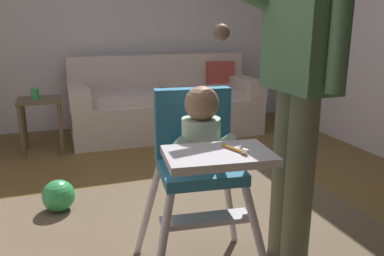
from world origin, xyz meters
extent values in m
cube|color=brown|center=(0.00, 0.00, -0.05)|extent=(5.87, 6.62, 0.10)
cube|color=silver|center=(0.00, 2.54, 1.34)|extent=(5.07, 0.06, 2.67)
cube|color=beige|center=(0.45, 1.96, 0.20)|extent=(2.05, 0.84, 0.40)
cube|color=beige|center=(0.45, 2.29, 0.63)|extent=(2.05, 0.22, 0.46)
cube|color=beige|center=(-0.49, 1.96, 0.50)|extent=(0.20, 0.84, 0.20)
cube|color=beige|center=(1.38, 1.96, 0.50)|extent=(0.20, 0.84, 0.20)
cube|color=beige|center=(0.01, 1.91, 0.46)|extent=(0.81, 0.60, 0.11)
cube|color=beige|center=(0.89, 1.91, 0.46)|extent=(0.81, 0.60, 0.11)
cube|color=#B24238|center=(1.17, 2.16, 0.60)|extent=(0.34, 0.10, 0.34)
cylinder|color=silver|center=(0.11, -0.84, 0.27)|extent=(0.16, 0.18, 0.55)
cylinder|color=silver|center=(-0.28, -0.36, 0.27)|extent=(0.16, 0.18, 0.55)
cylinder|color=silver|center=(0.15, -0.41, 0.27)|extent=(0.18, 0.16, 0.55)
cube|color=teal|center=(-0.09, -0.60, 0.57)|extent=(0.40, 0.40, 0.05)
cube|color=teal|center=(-0.07, -0.45, 0.75)|extent=(0.37, 0.11, 0.32)
cube|color=silver|center=(-0.12, -0.89, 0.73)|extent=(0.43, 0.30, 0.03)
cube|color=silver|center=(-0.10, -0.71, 0.37)|extent=(0.41, 0.14, 0.02)
cylinder|color=#B5D4B7|center=(-0.09, -0.62, 0.70)|extent=(0.19, 0.19, 0.22)
sphere|color=#997051|center=(-0.09, -0.63, 0.88)|extent=(0.15, 0.15, 0.15)
cylinder|color=#B5D4B7|center=(-0.20, -0.65, 0.71)|extent=(0.06, 0.15, 0.10)
cylinder|color=#B5D4B7|center=(0.01, -0.67, 0.71)|extent=(0.06, 0.15, 0.10)
cylinder|color=#C67A23|center=(-0.06, -0.90, 0.75)|extent=(0.05, 0.13, 0.01)
cube|color=white|center=(-0.04, -0.95, 0.76)|extent=(0.02, 0.03, 0.02)
cylinder|color=#64674C|center=(0.42, -0.53, 0.45)|extent=(0.14, 0.14, 0.90)
cylinder|color=#64674C|center=(0.42, -0.65, 0.45)|extent=(0.14, 0.14, 0.90)
cube|color=#4F7750|center=(0.42, -0.59, 1.18)|extent=(0.21, 0.40, 0.57)
sphere|color=brown|center=(0.09, -0.42, 1.17)|extent=(0.08, 0.08, 0.08)
cylinder|color=#4F7750|center=(0.42, -0.83, 1.18)|extent=(0.07, 0.07, 0.51)
sphere|color=green|center=(-0.73, 0.37, 0.11)|extent=(0.21, 0.21, 0.21)
cube|color=brown|center=(-0.85, 1.72, 0.51)|extent=(0.40, 0.40, 0.02)
cylinder|color=brown|center=(-1.02, 1.55, 0.25)|extent=(0.04, 0.04, 0.50)
cylinder|color=brown|center=(-0.68, 1.55, 0.25)|extent=(0.04, 0.04, 0.50)
cylinder|color=brown|center=(-1.02, 1.89, 0.25)|extent=(0.04, 0.04, 0.50)
cylinder|color=brown|center=(-0.68, 1.89, 0.25)|extent=(0.04, 0.04, 0.50)
cylinder|color=green|center=(-0.88, 1.72, 0.57)|extent=(0.07, 0.07, 0.10)
camera|label=1|loc=(-0.66, -2.16, 1.21)|focal=36.35mm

